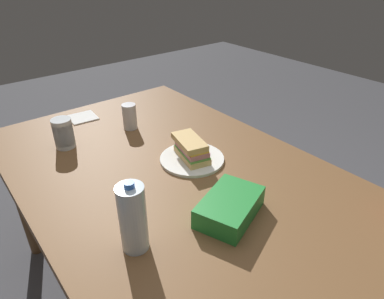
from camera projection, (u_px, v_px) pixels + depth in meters
The scene contains 8 objects.
dining_table at pixel (187, 198), 1.30m from camera, with size 1.83×1.05×0.75m.
paper_plate at pixel (192, 159), 1.38m from camera, with size 0.26×0.26×0.01m, color white.
sandwich at pixel (191, 149), 1.36m from camera, with size 0.20×0.13×0.08m.
chip_bag at pixel (230, 207), 1.08m from camera, with size 0.23×0.15×0.07m, color #268C38.
water_bottle_tall at pixel (133, 218), 0.93m from camera, with size 0.08×0.08×0.23m.
plastic_cup_stack at pixel (63, 133), 1.45m from camera, with size 0.08×0.08×0.13m.
soda_can_silver at pixel (130, 117), 1.61m from camera, with size 0.07×0.07×0.12m, color silver.
paper_napkin at pixel (83, 117), 1.73m from camera, with size 0.13×0.13×0.01m, color white.
Camera 1 is at (-0.81, 0.63, 1.49)m, focal length 31.69 mm.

